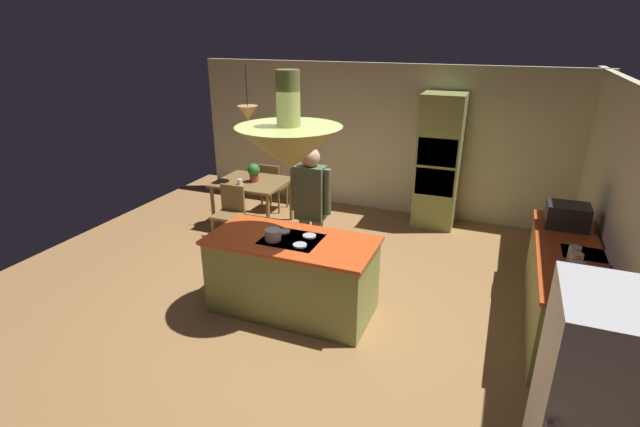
{
  "coord_description": "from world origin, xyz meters",
  "views": [
    {
      "loc": [
        2.05,
        -4.47,
        3.06
      ],
      "look_at": [
        0.1,
        0.4,
        1.0
      ],
      "focal_mm": 26.38,
      "sensor_mm": 36.0,
      "label": 1
    }
  ],
  "objects_px": {
    "chair_by_back_wall": "(272,184)",
    "microwave_on_counter": "(567,216)",
    "kitchen_island": "(292,275)",
    "cup_on_table": "(240,182)",
    "canister_tea": "(574,254)",
    "oven_tower": "(439,162)",
    "canister_sugar": "(576,261)",
    "potted_plant_on_table": "(254,172)",
    "cooking_pot_on_cooktop": "(273,235)",
    "dining_table": "(252,187)",
    "chair_facing_island": "(230,210)",
    "person_at_island": "(311,207)",
    "canister_flour": "(578,270)"
  },
  "relations": [
    {
      "from": "dining_table",
      "to": "chair_by_back_wall",
      "type": "bearing_deg",
      "value": 90.0
    },
    {
      "from": "microwave_on_counter",
      "to": "oven_tower",
      "type": "bearing_deg",
      "value": 135.03
    },
    {
      "from": "potted_plant_on_table",
      "to": "cup_on_table",
      "type": "relative_size",
      "value": 3.33
    },
    {
      "from": "chair_by_back_wall",
      "to": "cup_on_table",
      "type": "distance_m",
      "value": 0.98
    },
    {
      "from": "person_at_island",
      "to": "canister_sugar",
      "type": "height_order",
      "value": "person_at_island"
    },
    {
      "from": "potted_plant_on_table",
      "to": "canister_sugar",
      "type": "height_order",
      "value": "same"
    },
    {
      "from": "potted_plant_on_table",
      "to": "canister_tea",
      "type": "xyz_separation_m",
      "value": [
        4.49,
        -1.52,
        0.05
      ]
    },
    {
      "from": "chair_by_back_wall",
      "to": "dining_table",
      "type": "bearing_deg",
      "value": 90.0
    },
    {
      "from": "oven_tower",
      "to": "chair_facing_island",
      "type": "xyz_separation_m",
      "value": [
        -2.8,
        -1.84,
        -0.57
      ]
    },
    {
      "from": "potted_plant_on_table",
      "to": "microwave_on_counter",
      "type": "height_order",
      "value": "microwave_on_counter"
    },
    {
      "from": "dining_table",
      "to": "person_at_island",
      "type": "bearing_deg",
      "value": -40.23
    },
    {
      "from": "kitchen_island",
      "to": "chair_facing_island",
      "type": "bearing_deg",
      "value": 140.45
    },
    {
      "from": "potted_plant_on_table",
      "to": "cup_on_table",
      "type": "height_order",
      "value": "potted_plant_on_table"
    },
    {
      "from": "person_at_island",
      "to": "potted_plant_on_table",
      "type": "relative_size",
      "value": 5.87
    },
    {
      "from": "cooking_pot_on_cooktop",
      "to": "oven_tower",
      "type": "bearing_deg",
      "value": 69.52
    },
    {
      "from": "potted_plant_on_table",
      "to": "canister_flour",
      "type": "xyz_separation_m",
      "value": [
        4.49,
        -1.88,
        0.04
      ]
    },
    {
      "from": "kitchen_island",
      "to": "dining_table",
      "type": "bearing_deg",
      "value": 128.99
    },
    {
      "from": "oven_tower",
      "to": "canister_flour",
      "type": "distance_m",
      "value": 3.5
    },
    {
      "from": "chair_facing_island",
      "to": "canister_sugar",
      "type": "height_order",
      "value": "canister_sugar"
    },
    {
      "from": "canister_tea",
      "to": "cooking_pot_on_cooktop",
      "type": "distance_m",
      "value": 3.08
    },
    {
      "from": "person_at_island",
      "to": "kitchen_island",
      "type": "bearing_deg",
      "value": -84.16
    },
    {
      "from": "oven_tower",
      "to": "microwave_on_counter",
      "type": "xyz_separation_m",
      "value": [
        1.74,
        -1.74,
        -0.04
      ]
    },
    {
      "from": "cup_on_table",
      "to": "canister_flour",
      "type": "distance_m",
      "value": 4.91
    },
    {
      "from": "dining_table",
      "to": "chair_by_back_wall",
      "type": "distance_m",
      "value": 0.71
    },
    {
      "from": "oven_tower",
      "to": "cooking_pot_on_cooktop",
      "type": "bearing_deg",
      "value": -110.48
    },
    {
      "from": "kitchen_island",
      "to": "canister_flour",
      "type": "distance_m",
      "value": 2.89
    },
    {
      "from": "chair_facing_island",
      "to": "cooking_pot_on_cooktop",
      "type": "bearing_deg",
      "value": -44.89
    },
    {
      "from": "cup_on_table",
      "to": "canister_flour",
      "type": "height_order",
      "value": "canister_flour"
    },
    {
      "from": "potted_plant_on_table",
      "to": "microwave_on_counter",
      "type": "xyz_separation_m",
      "value": [
        4.49,
        -0.58,
        0.11
      ]
    },
    {
      "from": "canister_sugar",
      "to": "kitchen_island",
      "type": "bearing_deg",
      "value": -172.13
    },
    {
      "from": "kitchen_island",
      "to": "canister_sugar",
      "type": "bearing_deg",
      "value": 7.87
    },
    {
      "from": "canister_sugar",
      "to": "chair_facing_island",
      "type": "bearing_deg",
      "value": 167.44
    },
    {
      "from": "oven_tower",
      "to": "dining_table",
      "type": "bearing_deg",
      "value": -157.79
    },
    {
      "from": "chair_facing_island",
      "to": "potted_plant_on_table",
      "type": "height_order",
      "value": "potted_plant_on_table"
    },
    {
      "from": "person_at_island",
      "to": "cup_on_table",
      "type": "bearing_deg",
      "value": 146.27
    },
    {
      "from": "oven_tower",
      "to": "chair_facing_island",
      "type": "bearing_deg",
      "value": -146.7
    },
    {
      "from": "kitchen_island",
      "to": "cup_on_table",
      "type": "xyz_separation_m",
      "value": [
        -1.78,
        1.86,
        0.35
      ]
    },
    {
      "from": "cup_on_table",
      "to": "canister_sugar",
      "type": "relative_size",
      "value": 0.56
    },
    {
      "from": "dining_table",
      "to": "microwave_on_counter",
      "type": "distance_m",
      "value": 4.59
    },
    {
      "from": "chair_by_back_wall",
      "to": "microwave_on_counter",
      "type": "height_order",
      "value": "microwave_on_counter"
    },
    {
      "from": "chair_facing_island",
      "to": "chair_by_back_wall",
      "type": "height_order",
      "value": "same"
    },
    {
      "from": "oven_tower",
      "to": "cooking_pot_on_cooktop",
      "type": "height_order",
      "value": "oven_tower"
    },
    {
      "from": "chair_by_back_wall",
      "to": "canister_tea",
      "type": "distance_m",
      "value": 5.08
    },
    {
      "from": "kitchen_island",
      "to": "chair_by_back_wall",
      "type": "relative_size",
      "value": 2.16
    },
    {
      "from": "canister_sugar",
      "to": "person_at_island",
      "type": "bearing_deg",
      "value": 173.5
    },
    {
      "from": "microwave_on_counter",
      "to": "cooking_pot_on_cooktop",
      "type": "distance_m",
      "value": 3.42
    },
    {
      "from": "oven_tower",
      "to": "canister_sugar",
      "type": "height_order",
      "value": "oven_tower"
    },
    {
      "from": "kitchen_island",
      "to": "oven_tower",
      "type": "relative_size",
      "value": 0.87
    },
    {
      "from": "microwave_on_counter",
      "to": "cooking_pot_on_cooktop",
      "type": "bearing_deg",
      "value": -151.41
    },
    {
      "from": "person_at_island",
      "to": "cup_on_table",
      "type": "distance_m",
      "value": 2.06
    }
  ]
}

